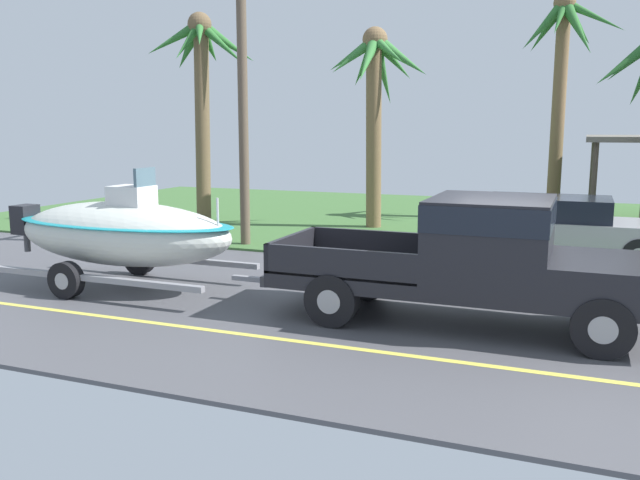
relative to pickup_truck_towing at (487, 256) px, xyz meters
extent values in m
cube|color=#4C4C51|center=(0.66, 0.08, -1.09)|extent=(36.00, 8.00, 0.06)
cube|color=#3D6633|center=(0.66, 11.08, -1.06)|extent=(36.00, 14.00, 0.11)
cube|color=#DBCC4C|center=(0.66, -1.72, -1.06)|extent=(34.20, 0.12, 0.01)
cube|color=black|center=(-0.36, 0.00, -0.43)|extent=(5.64, 1.93, 0.22)
cube|color=black|center=(1.67, 0.00, -0.13)|extent=(1.58, 1.93, 0.38)
cube|color=black|center=(0.04, 0.00, 0.27)|extent=(1.69, 1.93, 1.18)
cube|color=black|center=(0.04, 0.00, 0.63)|extent=(1.71, 1.95, 0.38)
cube|color=black|center=(-1.99, 0.00, -0.30)|extent=(2.37, 1.93, 0.04)
cube|color=black|center=(-1.99, 0.93, -0.09)|extent=(2.37, 0.08, 0.45)
cube|color=black|center=(-1.99, -0.93, -0.09)|extent=(2.37, 0.08, 0.45)
cube|color=black|center=(-3.14, 0.00, -0.09)|extent=(0.08, 1.93, 0.45)
cube|color=#333338|center=(-3.24, 0.00, -0.49)|extent=(0.12, 1.74, 0.16)
sphere|color=#B2B2B7|center=(-3.36, 0.00, -0.44)|extent=(0.10, 0.10, 0.10)
cylinder|color=black|center=(1.59, 0.85, -0.66)|extent=(0.80, 0.28, 0.80)
cylinder|color=#9E9EA3|center=(1.59, 0.85, -0.66)|extent=(0.36, 0.29, 0.36)
cylinder|color=black|center=(1.59, -0.85, -0.66)|extent=(0.80, 0.28, 0.80)
cylinder|color=#9E9EA3|center=(1.59, -0.85, -0.66)|extent=(0.36, 0.29, 0.36)
cylinder|color=black|center=(-2.11, 0.85, -0.66)|extent=(0.80, 0.28, 0.80)
cylinder|color=#9E9EA3|center=(-2.11, 0.85, -0.66)|extent=(0.36, 0.29, 0.36)
cylinder|color=black|center=(-2.11, -0.85, -0.66)|extent=(0.80, 0.28, 0.80)
cylinder|color=#9E9EA3|center=(-2.11, -0.85, -0.66)|extent=(0.36, 0.29, 0.36)
cube|color=gray|center=(-3.81, 0.00, -0.68)|extent=(0.90, 0.10, 0.08)
cube|color=gray|center=(-6.52, 0.96, -0.68)|extent=(4.51, 0.12, 0.10)
cube|color=gray|center=(-6.52, -0.96, -0.68)|extent=(4.51, 0.12, 0.10)
cylinder|color=black|center=(-6.97, 1.02, -0.74)|extent=(0.64, 0.22, 0.64)
cylinder|color=#9E9EA3|center=(-6.97, 1.02, -0.74)|extent=(0.29, 0.23, 0.29)
cylinder|color=black|center=(-6.97, -1.02, -0.74)|extent=(0.64, 0.22, 0.64)
cylinder|color=#9E9EA3|center=(-6.97, -1.02, -0.74)|extent=(0.29, 0.23, 0.29)
ellipsoid|color=silver|center=(-6.52, 0.00, -0.05)|extent=(4.42, 1.74, 1.16)
ellipsoid|color=teal|center=(-6.52, 0.00, 0.15)|extent=(4.51, 1.78, 0.12)
cube|color=silver|center=(-6.29, 0.00, 0.51)|extent=(0.70, 0.60, 0.65)
cube|color=slate|center=(-5.99, 0.00, 0.98)|extent=(0.06, 0.56, 0.36)
cube|color=black|center=(-8.85, 0.00, 0.10)|extent=(0.36, 0.44, 0.56)
cylinder|color=#4C4C51|center=(-8.85, 0.00, -0.22)|extent=(0.12, 0.12, 0.64)
cylinder|color=silver|center=(-4.53, 0.00, 0.43)|extent=(0.04, 0.04, 0.50)
cube|color=#99999E|center=(0.78, 6.03, -0.53)|extent=(4.79, 1.85, 0.70)
cube|color=black|center=(0.54, 6.03, 0.07)|extent=(2.68, 1.70, 0.50)
cylinder|color=black|center=(2.40, 6.87, -0.73)|extent=(0.66, 0.22, 0.66)
cylinder|color=#9E9EA3|center=(2.40, 6.87, -0.73)|extent=(0.30, 0.23, 0.30)
cylinder|color=black|center=(2.40, 5.19, -0.73)|extent=(0.66, 0.22, 0.66)
cylinder|color=#9E9EA3|center=(2.40, 5.19, -0.73)|extent=(0.30, 0.23, 0.30)
cylinder|color=black|center=(-0.85, 6.87, -0.73)|extent=(0.66, 0.22, 0.66)
cylinder|color=#9E9EA3|center=(-0.85, 6.87, -0.73)|extent=(0.30, 0.23, 0.30)
cylinder|color=black|center=(-0.85, 5.19, -0.73)|extent=(0.66, 0.22, 0.66)
cylinder|color=#9E9EA3|center=(-0.85, 5.19, -0.73)|extent=(0.30, 0.23, 0.30)
cylinder|color=#4C4238|center=(1.49, 13.93, 0.22)|extent=(0.14, 0.14, 2.56)
cylinder|color=#4C4238|center=(1.49, 8.52, 0.22)|extent=(0.14, 0.14, 2.56)
cylinder|color=brown|center=(-9.53, 7.71, 1.90)|extent=(0.44, 0.57, 5.94)
cone|color=#2D6B2D|center=(-8.81, 7.79, 4.25)|extent=(1.68, 0.47, 1.48)
cone|color=#2D6B2D|center=(-9.02, 8.44, 4.38)|extent=(1.45, 1.84, 1.31)
cone|color=#2D6B2D|center=(-9.69, 8.43, 4.40)|extent=(0.77, 1.74, 1.29)
cone|color=#2D6B2D|center=(-10.03, 7.90, 4.26)|extent=(1.46, 0.89, 1.49)
cone|color=#2D6B2D|center=(-10.23, 7.38, 4.44)|extent=(1.70, 1.04, 1.16)
cone|color=#2D6B2D|center=(-9.62, 7.19, 4.32)|extent=(0.51, 1.30, 1.30)
cone|color=#2D6B2D|center=(-9.15, 7.08, 4.49)|extent=(1.07, 1.52, 1.01)
sphere|color=brown|center=(-9.53, 7.71, 4.87)|extent=(0.70, 0.70, 0.70)
cone|color=#286028|center=(2.18, 7.93, 3.47)|extent=(1.41, 0.99, 1.19)
cone|color=#286028|center=(2.06, 7.24, 3.39)|extent=(1.74, 1.15, 1.43)
cylinder|color=brown|center=(0.39, 12.36, 2.27)|extent=(0.41, 0.65, 6.66)
cone|color=#2D6B2D|center=(1.25, 12.26, 5.13)|extent=(1.90, 0.50, 1.19)
cone|color=#2D6B2D|center=(0.77, 12.75, 5.01)|extent=(1.21, 1.22, 1.41)
cone|color=#2D6B2D|center=(0.26, 13.08, 5.11)|extent=(0.64, 1.68, 1.26)
cone|color=#2D6B2D|center=(-0.10, 12.72, 4.93)|extent=(1.43, 1.18, 1.58)
cone|color=#2D6B2D|center=(-0.16, 11.99, 4.89)|extent=(1.53, 1.21, 1.66)
cone|color=#2D6B2D|center=(0.29, 11.83, 5.07)|extent=(0.51, 1.31, 1.25)
cone|color=#2D6B2D|center=(0.80, 11.83, 4.78)|extent=(1.34, 1.55, 1.88)
sphere|color=brown|center=(0.39, 12.36, 5.59)|extent=(0.65, 0.65, 0.65)
cylinder|color=brown|center=(-4.40, 8.56, 1.62)|extent=(0.44, 0.64, 5.36)
cone|color=#387A38|center=(-3.68, 8.61, 3.80)|extent=(1.72, 0.54, 1.34)
cone|color=#387A38|center=(-3.97, 8.90, 3.77)|extent=(1.28, 1.11, 1.30)
cone|color=#387A38|center=(-4.34, 9.17, 3.44)|extent=(0.55, 1.56, 1.93)
cone|color=#387A38|center=(-4.83, 8.96, 3.69)|extent=(1.25, 1.20, 1.43)
cone|color=#387A38|center=(-5.12, 8.67, 3.90)|extent=(1.63, 0.55, 1.06)
cone|color=#387A38|center=(-4.91, 8.22, 3.83)|extent=(1.38, 1.08, 1.20)
cone|color=#387A38|center=(-4.35, 7.74, 3.68)|extent=(0.51, 1.89, 1.52)
cone|color=#387A38|center=(-3.86, 8.01, 3.92)|extent=(1.39, 1.39, 1.01)
sphere|color=brown|center=(-4.40, 8.56, 4.29)|extent=(0.70, 0.70, 0.70)
cylinder|color=brown|center=(-6.52, 4.69, 2.47)|extent=(0.24, 0.24, 7.05)
camera|label=1|loc=(1.25, -9.76, 1.85)|focal=37.15mm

